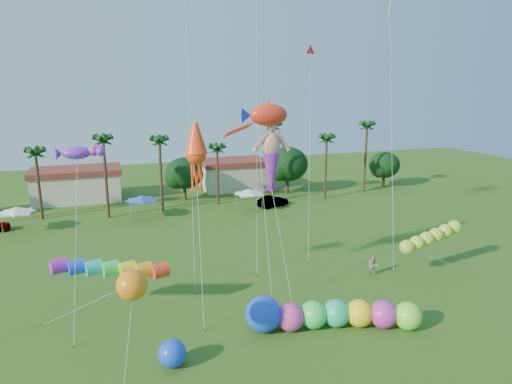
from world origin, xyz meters
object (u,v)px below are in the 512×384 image
object	(u,v)px
car_b	(273,201)
blue_ball	(172,353)
caterpillar_inflatable	(327,314)
spectator_b	(373,265)

from	to	relation	value
car_b	blue_ball	size ratio (longest dim) A/B	2.70
car_b	caterpillar_inflatable	distance (m)	33.04
car_b	spectator_b	size ratio (longest dim) A/B	2.44
caterpillar_inflatable	blue_ball	size ratio (longest dim) A/B	7.08
blue_ball	spectator_b	bearing A→B (deg)	22.06
caterpillar_inflatable	car_b	bearing A→B (deg)	92.18
blue_ball	car_b	bearing A→B (deg)	59.69
car_b	spectator_b	xyz separation A→B (m)	(-0.15, -25.14, 0.18)
car_b	spectator_b	distance (m)	25.14
spectator_b	caterpillar_inflatable	size ratio (longest dim) A/B	0.16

